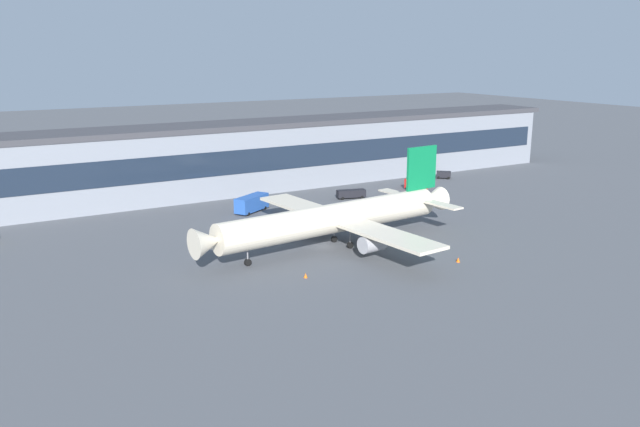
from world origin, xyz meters
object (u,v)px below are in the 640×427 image
(airliner, at_px, (336,218))
(crew_van, at_px, (416,184))
(traffic_cone_0, at_px, (306,275))
(fuel_truck, at_px, (252,203))
(traffic_cone_1, at_px, (458,260))
(belt_loader, at_px, (352,193))
(baggage_tug, at_px, (444,174))
(traffic_cone_2, at_px, (416,248))

(airliner, xyz_separation_m, crew_van, (39.93, 28.85, -3.53))
(crew_van, bearing_deg, traffic_cone_0, -142.56)
(crew_van, distance_m, fuel_truck, 42.10)
(airliner, height_order, traffic_cone_1, airliner)
(airliner, distance_m, fuel_truck, 29.58)
(airliner, height_order, crew_van, airliner)
(airliner, xyz_separation_m, belt_loader, (22.06, 29.29, -3.84))
(airliner, bearing_deg, baggage_tug, 33.64)
(traffic_cone_1, bearing_deg, fuel_truck, 107.31)
(belt_loader, distance_m, traffic_cone_2, 39.62)
(baggage_tug, relative_size, traffic_cone_2, 5.51)
(belt_loader, xyz_separation_m, fuel_truck, (-24.22, 0.05, 0.73))
(airliner, height_order, fuel_truck, airliner)
(belt_loader, bearing_deg, airliner, -126.99)
(baggage_tug, xyz_separation_m, traffic_cone_1, (-43.02, -53.30, -0.71))
(baggage_tug, relative_size, traffic_cone_0, 5.72)
(crew_van, distance_m, belt_loader, 17.87)
(belt_loader, relative_size, traffic_cone_2, 9.19)
(belt_loader, bearing_deg, traffic_cone_2, -107.49)
(baggage_tug, xyz_separation_m, traffic_cone_0, (-67.12, -47.59, -0.73))
(baggage_tug, height_order, traffic_cone_1, baggage_tug)
(airliner, bearing_deg, crew_van, 35.85)
(baggage_tug, distance_m, traffic_cone_1, 68.50)
(baggage_tug, bearing_deg, fuel_truck, -172.67)
(traffic_cone_0, xyz_separation_m, traffic_cone_2, (22.10, 2.39, 0.01))
(fuel_truck, bearing_deg, belt_loader, -0.11)
(baggage_tug, relative_size, fuel_truck, 0.46)
(crew_van, relative_size, traffic_cone_0, 7.98)
(traffic_cone_2, bearing_deg, airliner, 140.11)
(crew_van, xyz_separation_m, belt_loader, (-17.87, 0.44, -0.31))
(baggage_tug, bearing_deg, belt_loader, -167.37)
(baggage_tug, distance_m, traffic_cone_2, 63.80)
(airliner, relative_size, baggage_tug, 12.66)
(traffic_cone_0, bearing_deg, traffic_cone_1, -13.33)
(airliner, height_order, traffic_cone_2, airliner)
(crew_van, xyz_separation_m, fuel_truck, (-42.09, 0.49, 0.42))
(belt_loader, height_order, traffic_cone_1, belt_loader)
(airliner, bearing_deg, traffic_cone_0, -137.69)
(traffic_cone_1, bearing_deg, airliner, 126.22)
(baggage_tug, distance_m, traffic_cone_0, 82.28)
(traffic_cone_2, bearing_deg, traffic_cone_0, -173.84)
(baggage_tug, xyz_separation_m, crew_van, (-15.24, -7.86, 0.37))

